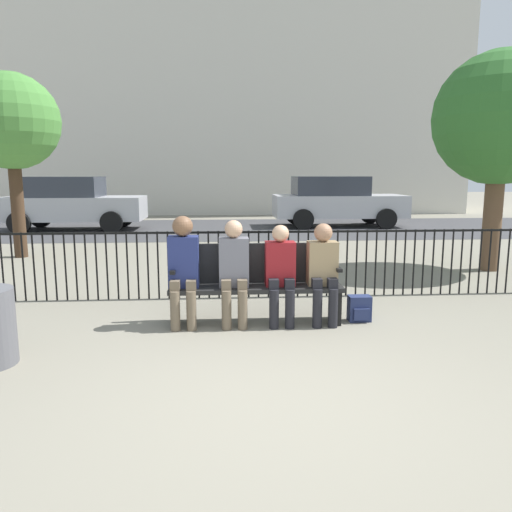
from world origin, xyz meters
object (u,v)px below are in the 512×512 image
(backpack, at_px, (359,309))
(parked_car_0, at_px, (336,201))
(seated_person_0, at_px, (183,265))
(parked_car_1, at_px, (70,203))
(seated_person_1, at_px, (234,267))
(seated_person_2, at_px, (281,270))
(tree_1, at_px, (500,120))
(tree_0, at_px, (11,123))
(seated_person_3, at_px, (323,268))
(park_bench, at_px, (256,280))

(backpack, height_order, parked_car_0, parked_car_0)
(seated_person_0, distance_m, parked_car_1, 10.74)
(seated_person_0, height_order, parked_car_1, parked_car_1)
(seated_person_1, bearing_deg, parked_car_0, 71.12)
(seated_person_2, bearing_deg, tree_1, 35.70)
(seated_person_0, relative_size, tree_0, 0.34)
(seated_person_1, xyz_separation_m, parked_car_0, (3.57, 10.43, 0.16))
(backpack, distance_m, parked_car_1, 11.67)
(parked_car_0, bearing_deg, tree_1, -81.46)
(seated_person_2, relative_size, parked_car_1, 0.28)
(tree_0, distance_m, parked_car_1, 5.27)
(parked_car_1, bearing_deg, backpack, -57.75)
(seated_person_3, distance_m, backpack, 0.69)
(seated_person_2, relative_size, tree_1, 0.30)
(seated_person_0, relative_size, seated_person_1, 1.04)
(parked_car_1, bearing_deg, tree_1, -36.35)
(seated_person_2, xyz_separation_m, tree_0, (-4.87, 5.00, 2.08))
(park_bench, bearing_deg, parked_car_1, 117.02)
(park_bench, height_order, tree_0, tree_0)
(park_bench, xyz_separation_m, tree_0, (-4.59, 4.87, 2.23))
(park_bench, relative_size, tree_0, 0.54)
(seated_person_1, relative_size, backpack, 3.99)
(tree_1, bearing_deg, parked_car_0, 98.54)
(seated_person_0, height_order, parked_car_0, parked_car_0)
(seated_person_2, bearing_deg, tree_0, 134.23)
(seated_person_2, height_order, backpack, seated_person_2)
(seated_person_1, height_order, seated_person_3, seated_person_1)
(tree_1, bearing_deg, seated_person_0, -150.49)
(seated_person_0, distance_m, seated_person_1, 0.57)
(park_bench, height_order, parked_car_1, parked_car_1)
(park_bench, relative_size, parked_car_1, 0.48)
(seated_person_2, distance_m, seated_person_3, 0.49)
(seated_person_2, bearing_deg, backpack, 3.09)
(seated_person_2, distance_m, parked_car_0, 10.87)
(seated_person_3, relative_size, tree_0, 0.32)
(seated_person_2, xyz_separation_m, backpack, (0.95, 0.05, -0.50))
(seated_person_0, xyz_separation_m, seated_person_3, (1.60, -0.01, -0.06))
(seated_person_3, height_order, tree_0, tree_0)
(park_bench, height_order, parked_car_0, parked_car_0)
(seated_person_0, relative_size, parked_car_1, 0.30)
(seated_person_2, height_order, tree_1, tree_1)
(parked_car_0, xyz_separation_m, parked_car_1, (-8.29, -0.52, 0.00))
(seated_person_1, xyz_separation_m, backpack, (1.49, 0.05, -0.53))
(park_bench, distance_m, seated_person_3, 0.80)
(seated_person_0, xyz_separation_m, tree_1, (5.26, 2.97, 1.93))
(seated_person_1, distance_m, tree_1, 5.89)
(seated_person_3, distance_m, parked_car_1, 11.46)
(seated_person_0, xyz_separation_m, backpack, (2.06, 0.05, -0.57))
(backpack, relative_size, tree_1, 0.08)
(park_bench, height_order, seated_person_0, seated_person_0)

